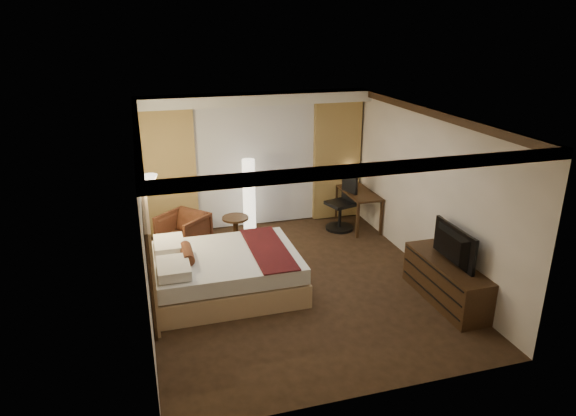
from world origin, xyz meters
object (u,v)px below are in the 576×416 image
object	(u,v)px
dresser	(446,281)
television	(448,244)
side_table	(236,230)
desk	(358,209)
floor_lamp	(249,197)
office_chair	(340,202)
bed	(227,272)
armchair	(183,230)

from	to	relation	value
dresser	television	bearing A→B (deg)	180.00
side_table	desk	size ratio (longest dim) A/B	0.44
floor_lamp	office_chair	world-z (taller)	floor_lamp
floor_lamp	desk	xyz separation A→B (m)	(2.21, -0.19, -0.40)
bed	television	world-z (taller)	television
bed	armchair	xyz separation A→B (m)	(-0.49, 1.74, 0.07)
armchair	desk	size ratio (longest dim) A/B	0.63
floor_lamp	desk	bearing A→B (deg)	-4.88
side_table	desk	distance (m)	2.57
desk	dresser	xyz separation A→B (m)	(0.05, -3.14, -0.05)
bed	office_chair	xyz separation A→B (m)	(2.63, 1.88, 0.27)
floor_lamp	dresser	distance (m)	4.05
dresser	television	world-z (taller)	television
side_table	floor_lamp	world-z (taller)	floor_lamp
side_table	armchair	bearing A→B (deg)	-179.60
floor_lamp	office_chair	bearing A→B (deg)	-7.55
desk	dresser	bearing A→B (deg)	-89.09
bed	armchair	bearing A→B (deg)	105.87
armchair	floor_lamp	distance (m)	1.43
armchair	television	distance (m)	4.65
side_table	dresser	distance (m)	3.94
side_table	television	size ratio (longest dim) A/B	0.53
bed	dresser	distance (m)	3.32
desk	floor_lamp	bearing A→B (deg)	175.12
armchair	desk	bearing A→B (deg)	50.44
bed	desk	distance (m)	3.60
side_table	television	distance (m)	3.98
armchair	desk	world-z (taller)	armchair
armchair	office_chair	bearing A→B (deg)	49.94
armchair	office_chair	size ratio (longest dim) A/B	0.66
floor_lamp	office_chair	distance (m)	1.83
bed	armchair	distance (m)	1.81
floor_lamp	desk	world-z (taller)	floor_lamp
floor_lamp	television	xyz separation A→B (m)	(2.23, -3.33, 0.17)
bed	dresser	xyz separation A→B (m)	(3.09, -1.21, -0.00)
armchair	side_table	distance (m)	0.97
desk	dresser	size ratio (longest dim) A/B	0.75
bed	television	bearing A→B (deg)	-21.59
dresser	bed	bearing A→B (deg)	158.60
desk	television	xyz separation A→B (m)	(0.02, -3.14, 0.56)
desk	office_chair	world-z (taller)	office_chair
office_chair	television	size ratio (longest dim) A/B	1.16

